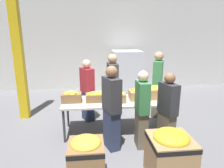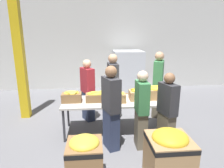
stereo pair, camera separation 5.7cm
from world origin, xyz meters
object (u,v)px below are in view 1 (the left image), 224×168
(banana_box_0, at_px, (72,97))
(donation_bin_1, at_px, (170,154))
(volunteer_2, at_px, (87,91))
(volunteer_3, at_px, (167,112))
(donation_bin_0, at_px, (86,160))
(sorting_table, at_px, (117,102))
(volunteer_1, at_px, (112,109))
(banana_box_3, at_px, (139,94))
(volunteer_0, at_px, (112,88))
(pallet_stack_0, at_px, (127,72))
(volunteer_4, at_px, (157,85))
(volunteer_5, at_px, (142,110))
(banana_box_4, at_px, (156,92))
(support_pillar, at_px, (17,42))
(banana_box_1, at_px, (95,96))
(banana_box_2, at_px, (116,97))

(banana_box_0, xyz_separation_m, donation_bin_1, (1.60, -1.63, -0.44))
(banana_box_0, relative_size, volunteer_2, 0.27)
(donation_bin_1, bearing_deg, banana_box_0, 134.32)
(volunteer_3, xyz_separation_m, donation_bin_0, (-1.54, -0.88, -0.33))
(sorting_table, bearing_deg, volunteer_1, -105.73)
(volunteer_1, relative_size, donation_bin_1, 1.98)
(banana_box_3, bearing_deg, banana_box_0, -179.77)
(volunteer_0, xyz_separation_m, pallet_stack_0, (0.78, 2.34, -0.08))
(volunteer_4, bearing_deg, pallet_stack_0, -145.92)
(volunteer_0, distance_m, volunteer_3, 1.70)
(donation_bin_0, height_order, pallet_stack_0, pallet_stack_0)
(sorting_table, relative_size, volunteer_1, 1.45)
(banana_box_3, xyz_separation_m, donation_bin_1, (0.11, -1.64, -0.45))
(sorting_table, bearing_deg, volunteer_0, 91.68)
(volunteer_5, xyz_separation_m, donation_bin_0, (-1.06, -0.98, -0.34))
(volunteer_0, height_order, volunteer_3, volunteer_0)
(banana_box_4, distance_m, volunteer_0, 1.14)
(volunteer_2, bearing_deg, support_pillar, -129.00)
(banana_box_4, relative_size, donation_bin_1, 0.50)
(banana_box_4, bearing_deg, donation_bin_1, -100.56)
(banana_box_3, xyz_separation_m, banana_box_4, (0.42, 0.04, 0.02))
(banana_box_1, distance_m, volunteer_0, 0.83)
(support_pillar, bearing_deg, volunteer_3, -29.28)
(banana_box_2, xyz_separation_m, volunteer_0, (0.01, 0.78, -0.03))
(banana_box_0, xyz_separation_m, banana_box_1, (0.52, -0.01, -0.01))
(volunteer_0, height_order, volunteer_5, volunteer_0)
(donation_bin_1, bearing_deg, banana_box_2, 112.68)
(banana_box_1, xyz_separation_m, banana_box_4, (1.39, 0.06, 0.04))
(volunteer_1, height_order, volunteer_4, volunteer_4)
(banana_box_1, bearing_deg, sorting_table, 1.56)
(banana_box_2, bearing_deg, volunteer_5, -51.23)
(volunteer_0, bearing_deg, donation_bin_1, 11.64)
(banana_box_0, xyz_separation_m, banana_box_2, (0.95, -0.10, 0.00))
(banana_box_3, relative_size, volunteer_3, 0.28)
(banana_box_1, distance_m, volunteer_5, 1.09)
(volunteer_5, xyz_separation_m, support_pillar, (-2.76, 1.71, 1.23))
(banana_box_2, bearing_deg, volunteer_1, -105.25)
(banana_box_4, relative_size, volunteer_5, 0.27)
(volunteer_0, relative_size, volunteer_5, 1.11)
(sorting_table, relative_size, volunteer_4, 1.36)
(volunteer_2, xyz_separation_m, donation_bin_0, (0.01, -2.35, -0.36))
(volunteer_0, xyz_separation_m, volunteer_2, (-0.64, 0.03, -0.07))
(volunteer_0, bearing_deg, volunteer_5, 14.29)
(sorting_table, distance_m, banana_box_2, 0.20)
(banana_box_4, distance_m, donation_bin_0, 2.35)
(support_pillar, bearing_deg, banana_box_2, -26.65)
(banana_box_1, distance_m, volunteer_4, 1.87)
(banana_box_3, height_order, volunteer_3, volunteer_3)
(banana_box_1, xyz_separation_m, donation_bin_0, (-0.18, -1.62, -0.45))
(banana_box_1, xyz_separation_m, volunteer_5, (0.88, -0.64, -0.10))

